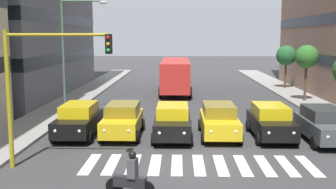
{
  "coord_description": "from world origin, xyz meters",
  "views": [
    {
      "loc": [
        0.83,
        16.22,
        5.27
      ],
      "look_at": [
        1.37,
        -3.72,
        2.38
      ],
      "focal_mm": 43.65,
      "sensor_mm": 36.0,
      "label": 1
    }
  ],
  "objects_px": {
    "car_4": "(123,120)",
    "car_5": "(79,120)",
    "car_3": "(173,121)",
    "bus_behind_traffic": "(176,73)",
    "traffic_light_gantry": "(38,76)",
    "car_0": "(323,124)",
    "street_lamp_right": "(70,44)",
    "street_tree_3": "(286,56)",
    "car_2": "(219,120)",
    "car_1": "(271,121)",
    "street_tree_2": "(307,57)",
    "motorcycle_with_rider": "(131,178)"
  },
  "relations": [
    {
      "from": "motorcycle_with_rider",
      "to": "street_lamp_right",
      "type": "bearing_deg",
      "value": -68.4
    },
    {
      "from": "car_0",
      "to": "car_3",
      "type": "relative_size",
      "value": 1.0
    },
    {
      "from": "traffic_light_gantry",
      "to": "street_tree_2",
      "type": "xyz_separation_m",
      "value": [
        -15.54,
        -16.71,
        -0.09
      ]
    },
    {
      "from": "car_3",
      "to": "bus_behind_traffic",
      "type": "xyz_separation_m",
      "value": [
        -0.0,
        -17.14,
        0.97
      ]
    },
    {
      "from": "car_0",
      "to": "traffic_light_gantry",
      "type": "distance_m",
      "value": 13.74
    },
    {
      "from": "car_4",
      "to": "traffic_light_gantry",
      "type": "xyz_separation_m",
      "value": [
        2.56,
        5.28,
        2.8
      ]
    },
    {
      "from": "car_2",
      "to": "car_3",
      "type": "height_order",
      "value": "same"
    },
    {
      "from": "car_4",
      "to": "car_5",
      "type": "bearing_deg",
      "value": 2.44
    },
    {
      "from": "car_1",
      "to": "car_3",
      "type": "xyz_separation_m",
      "value": [
        5.07,
        0.15,
        0.0
      ]
    },
    {
      "from": "bus_behind_traffic",
      "to": "traffic_light_gantry",
      "type": "bearing_deg",
      "value": 76.76
    },
    {
      "from": "car_5",
      "to": "street_lamp_right",
      "type": "relative_size",
      "value": 0.59
    },
    {
      "from": "car_0",
      "to": "traffic_light_gantry",
      "type": "relative_size",
      "value": 0.81
    },
    {
      "from": "car_3",
      "to": "street_tree_3",
      "type": "relative_size",
      "value": 1.06
    },
    {
      "from": "car_5",
      "to": "street_tree_3",
      "type": "distance_m",
      "value": 25.14
    },
    {
      "from": "car_1",
      "to": "street_lamp_right",
      "type": "height_order",
      "value": "street_lamp_right"
    },
    {
      "from": "car_1",
      "to": "car_2",
      "type": "height_order",
      "value": "same"
    },
    {
      "from": "street_lamp_right",
      "to": "car_0",
      "type": "bearing_deg",
      "value": 154.22
    },
    {
      "from": "car_1",
      "to": "street_tree_3",
      "type": "xyz_separation_m",
      "value": [
        -5.74,
        -19.54,
        2.43
      ]
    },
    {
      "from": "car_2",
      "to": "street_tree_3",
      "type": "distance_m",
      "value": 21.25
    },
    {
      "from": "traffic_light_gantry",
      "to": "street_lamp_right",
      "type": "xyz_separation_m",
      "value": [
        1.7,
        -11.34,
        1.05
      ]
    },
    {
      "from": "street_tree_2",
      "to": "bus_behind_traffic",
      "type": "bearing_deg",
      "value": -27.39
    },
    {
      "from": "street_lamp_right",
      "to": "street_tree_3",
      "type": "height_order",
      "value": "street_lamp_right"
    },
    {
      "from": "bus_behind_traffic",
      "to": "motorcycle_with_rider",
      "type": "bearing_deg",
      "value": 87.16
    },
    {
      "from": "car_0",
      "to": "street_tree_3",
      "type": "bearing_deg",
      "value": -99.2
    },
    {
      "from": "car_3",
      "to": "car_4",
      "type": "relative_size",
      "value": 1.0
    },
    {
      "from": "motorcycle_with_rider",
      "to": "traffic_light_gantry",
      "type": "height_order",
      "value": "traffic_light_gantry"
    },
    {
      "from": "car_3",
      "to": "car_0",
      "type": "bearing_deg",
      "value": 175.78
    },
    {
      "from": "car_0",
      "to": "bus_behind_traffic",
      "type": "xyz_separation_m",
      "value": [
        7.53,
        -17.7,
        0.97
      ]
    },
    {
      "from": "car_3",
      "to": "bus_behind_traffic",
      "type": "height_order",
      "value": "bus_behind_traffic"
    },
    {
      "from": "car_5",
      "to": "street_tree_3",
      "type": "relative_size",
      "value": 1.06
    },
    {
      "from": "car_2",
      "to": "bus_behind_traffic",
      "type": "bearing_deg",
      "value": -81.8
    },
    {
      "from": "car_5",
      "to": "street_lamp_right",
      "type": "distance_m",
      "value": 7.52
    },
    {
      "from": "car_3",
      "to": "traffic_light_gantry",
      "type": "bearing_deg",
      "value": 43.52
    },
    {
      "from": "street_tree_3",
      "to": "car_2",
      "type": "bearing_deg",
      "value": 66.58
    },
    {
      "from": "car_0",
      "to": "car_1",
      "type": "bearing_deg",
      "value": -16.0
    },
    {
      "from": "street_tree_2",
      "to": "car_2",
      "type": "bearing_deg",
      "value": 55.32
    },
    {
      "from": "traffic_light_gantry",
      "to": "street_tree_3",
      "type": "xyz_separation_m",
      "value": [
        -16.0,
        -24.62,
        -0.37
      ]
    },
    {
      "from": "car_3",
      "to": "street_lamp_right",
      "type": "relative_size",
      "value": 0.59
    },
    {
      "from": "car_4",
      "to": "street_tree_3",
      "type": "relative_size",
      "value": 1.06
    },
    {
      "from": "car_4",
      "to": "street_lamp_right",
      "type": "xyz_separation_m",
      "value": [
        4.27,
        -6.06,
        3.85
      ]
    },
    {
      "from": "car_3",
      "to": "traffic_light_gantry",
      "type": "distance_m",
      "value": 7.69
    },
    {
      "from": "street_tree_3",
      "to": "car_4",
      "type": "bearing_deg",
      "value": 55.2
    },
    {
      "from": "car_4",
      "to": "motorcycle_with_rider",
      "type": "xyz_separation_m",
      "value": [
        -1.39,
        8.22,
        -0.24
      ]
    },
    {
      "from": "street_lamp_right",
      "to": "bus_behind_traffic",
      "type": "bearing_deg",
      "value": -122.73
    },
    {
      "from": "bus_behind_traffic",
      "to": "street_lamp_right",
      "type": "height_order",
      "value": "street_lamp_right"
    },
    {
      "from": "bus_behind_traffic",
      "to": "street_tree_3",
      "type": "distance_m",
      "value": 11.2
    },
    {
      "from": "motorcycle_with_rider",
      "to": "street_lamp_right",
      "type": "distance_m",
      "value": 15.89
    },
    {
      "from": "car_5",
      "to": "bus_behind_traffic",
      "type": "xyz_separation_m",
      "value": [
        -4.95,
        -16.89,
        0.97
      ]
    },
    {
      "from": "car_4",
      "to": "bus_behind_traffic",
      "type": "relative_size",
      "value": 0.42
    },
    {
      "from": "car_2",
      "to": "street_tree_2",
      "type": "xyz_separation_m",
      "value": [
        -7.93,
        -11.46,
        2.72
      ]
    }
  ]
}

